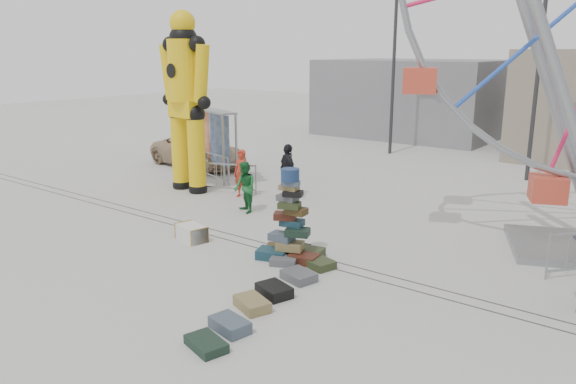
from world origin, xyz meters
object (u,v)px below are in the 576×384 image
Objects in this scene: steamer_trunk at (192,233)px; barricade_dummy_b at (214,167)px; suitcase_tower at (290,234)px; lamp_post_right at (542,63)px; lamp_post_left at (396,60)px; pedestrian_black at (288,171)px; crash_test_dummy at (186,95)px; pedestrian_green at (245,187)px; parked_suv at (198,151)px; banner_scaffold at (209,126)px; barricade_dummy_a at (190,159)px; barricade_dummy_c at (229,178)px; pedestrian_red at (242,174)px.

steamer_trunk is 7.13m from barricade_dummy_b.
lamp_post_right is at bearing 63.40° from suitcase_tower.
lamp_post_left reaches higher than pedestrian_black.
lamp_post_left reaches higher than suitcase_tower.
suitcase_tower is at bearing 156.93° from pedestrian_black.
crash_test_dummy is 4.03× the size of pedestrian_green.
pedestrian_green reaches higher than parked_suv.
banner_scaffold is at bearing 121.80° from crash_test_dummy.
barricade_dummy_a is 1.00× the size of barricade_dummy_b.
parked_suv is at bearing 123.24° from barricade_dummy_a.
barricade_dummy_b is (-7.44, 4.96, -0.08)m from suitcase_tower.
suitcase_tower reaches higher than barricade_dummy_b.
lamp_post_left reaches higher than barricade_dummy_c.
parked_suv is at bearing 169.77° from banner_scaffold.
suitcase_tower is at bearing -42.28° from pedestrian_red.
pedestrian_red is 5.81m from parked_suv.
parked_suv is (-6.40, 4.18, -0.14)m from pedestrian_green.
steamer_trunk is at bearing -70.17° from pedestrian_red.
steamer_trunk is (-2.91, -0.54, -0.42)m from suitcase_tower.
barricade_dummy_c is (-5.61, 3.85, -0.08)m from suitcase_tower.
barricade_dummy_c is at bearing -11.88° from banner_scaffold.
barricade_dummy_c is at bearing 171.81° from pedestrian_green.
barricade_dummy_a is at bearing -163.92° from banner_scaffold.
banner_scaffold is at bearing 146.44° from pedestrian_red.
banner_scaffold is 2.24× the size of pedestrian_red.
lamp_post_left reaches higher than steamer_trunk.
suitcase_tower is at bearing -54.46° from barricade_dummy_c.
lamp_post_right reaches higher than barricade_dummy_b.
parked_suv is at bearing 162.22° from barricade_dummy_b.
pedestrian_red is at bearing -91.29° from lamp_post_left.
parked_suv is (-4.34, 2.69, 0.12)m from barricade_dummy_c.
pedestrian_black reaches higher than steamer_trunk.
steamer_trunk is 5.16m from barricade_dummy_c.
banner_scaffold reaches higher than pedestrian_black.
lamp_post_left is 9.96m from banner_scaffold.
barricade_dummy_a is 1.24× the size of pedestrian_green.
lamp_post_right is 12.95m from barricade_dummy_b.
lamp_post_right reaches higher than barricade_dummy_c.
parked_suv reaches higher than steamer_trunk.
suitcase_tower is 1.20× the size of pedestrian_black.
lamp_post_left is 10.55m from pedestrian_black.
banner_scaffold reaches higher than steamer_trunk.
crash_test_dummy is at bearing -174.46° from pedestrian_red.
barricade_dummy_c is 5.11m from parked_suv.
banner_scaffold is at bearing -111.25° from lamp_post_left.
parked_suv is at bearing 128.24° from barricade_dummy_c.
crash_test_dummy is 7.27× the size of steamer_trunk.
parked_suv reaches higher than barricade_dummy_b.
crash_test_dummy is (-9.42, -9.18, -1.06)m from lamp_post_right.
barricade_dummy_b is (2.03, -0.60, 0.00)m from barricade_dummy_a.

